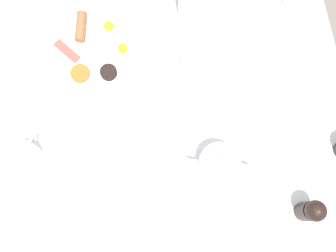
{
  "coord_description": "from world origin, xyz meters",
  "views": [
    {
      "loc": [
        0.25,
        -0.04,
        1.79
      ],
      "look_at": [
        0.0,
        0.0,
        0.74
      ],
      "focal_mm": 42.0,
      "sensor_mm": 36.0,
      "label": 1
    }
  ],
  "objects": [
    {
      "name": "table",
      "position": [
        0.0,
        0.0,
        0.65
      ],
      "size": [
        0.96,
        1.04,
        0.72
      ],
      "color": "silver",
      "rests_on": "ground_plane"
    },
    {
      "name": "breakfast_plate",
      "position": [
        -0.26,
        -0.17,
        0.73
      ],
      "size": [
        0.31,
        0.31,
        0.04
      ],
      "color": "white",
      "rests_on": "table"
    },
    {
      "name": "knife_by_plate",
      "position": [
        0.09,
        -0.17,
        0.72
      ],
      "size": [
        0.02,
        0.2,
        0.0
      ],
      "rotation": [
        0.0,
        0.0,
        6.25
      ],
      "color": "silver",
      "rests_on": "table"
    },
    {
      "name": "teapot_near",
      "position": [
        0.13,
        0.11,
        0.77
      ],
      "size": [
        0.1,
        0.18,
        0.12
      ],
      "rotation": [
        0.0,
        0.0,
        4.45
      ],
      "color": "white",
      "rests_on": "table"
    },
    {
      "name": "water_glass_tall",
      "position": [
        -0.33,
        0.12,
        0.79
      ],
      "size": [
        0.08,
        0.08,
        0.14
      ],
      "color": "white",
      "rests_on": "table"
    },
    {
      "name": "teacup_with_saucer_right",
      "position": [
        0.03,
        -0.39,
        0.75
      ],
      "size": [
        0.15,
        0.15,
        0.06
      ],
      "color": "white",
      "rests_on": "table"
    },
    {
      "name": "pepper_grinder",
      "position": [
        0.28,
        0.32,
        0.78
      ],
      "size": [
        0.05,
        0.05,
        0.12
      ],
      "color": "black",
      "rests_on": "table"
    },
    {
      "name": "ground_plane",
      "position": [
        0.0,
        0.0,
        0.0
      ],
      "size": [
        8.0,
        8.0,
        0.0
      ],
      "primitive_type": "plane",
      "color": "#70665B"
    },
    {
      "name": "teacup_with_saucer_left",
      "position": [
        -0.17,
        0.1,
        0.75
      ],
      "size": [
        0.15,
        0.15,
        0.06
      ],
      "color": "white",
      "rests_on": "table"
    }
  ]
}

